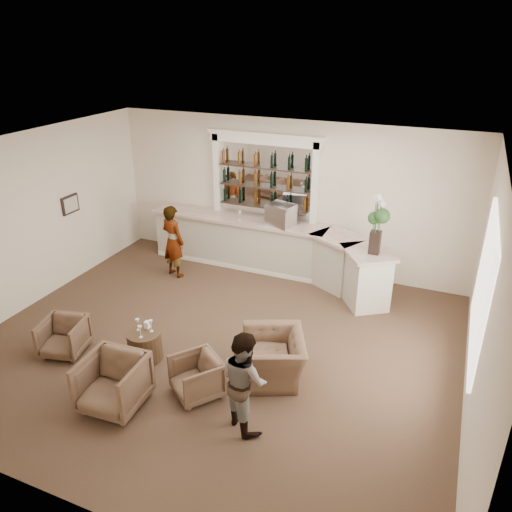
{
  "coord_description": "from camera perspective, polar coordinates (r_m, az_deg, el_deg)",
  "views": [
    {
      "loc": [
        3.45,
        -6.4,
        4.98
      ],
      "look_at": [
        0.36,
        0.9,
        1.36
      ],
      "focal_mm": 35.0,
      "sensor_mm": 36.0,
      "label": 1
    }
  ],
  "objects": [
    {
      "name": "wine_glass_tbl_a",
      "position": [
        8.39,
        -13.36,
        -7.63
      ],
      "size": [
        0.07,
        0.07,
        0.21
      ],
      "primitive_type": null,
      "color": "white",
      "rests_on": "cocktail_table"
    },
    {
      "name": "bar_counter",
      "position": [
        10.98,
        1.74,
        0.89
      ],
      "size": [
        5.72,
        1.8,
        1.14
      ],
      "color": "beige",
      "rests_on": "ground"
    },
    {
      "name": "wine_glass_bar_left",
      "position": [
        10.99,
        -1.87,
        4.67
      ],
      "size": [
        0.07,
        0.07,
        0.21
      ],
      "primitive_type": null,
      "color": "white",
      "rests_on": "bar_counter"
    },
    {
      "name": "ground",
      "position": [
        8.81,
        -4.52,
        -9.97
      ],
      "size": [
        8.0,
        8.0,
        0.0
      ],
      "primitive_type": "plane",
      "color": "brown",
      "rests_on": "ground"
    },
    {
      "name": "napkin_holder",
      "position": [
        8.44,
        -12.34,
        -7.69
      ],
      "size": [
        0.08,
        0.08,
        0.12
      ],
      "primitive_type": "cube",
      "color": "white",
      "rests_on": "cocktail_table"
    },
    {
      "name": "wine_glass_bar_right",
      "position": [
        10.65,
        3.0,
        3.99
      ],
      "size": [
        0.07,
        0.07,
        0.21
      ],
      "primitive_type": null,
      "color": "white",
      "rests_on": "bar_counter"
    },
    {
      "name": "back_bar_alcove",
      "position": [
        10.97,
        0.97,
        8.96
      ],
      "size": [
        2.64,
        0.25,
        3.0
      ],
      "color": "white",
      "rests_on": "ground"
    },
    {
      "name": "espresso_machine",
      "position": [
        10.63,
        2.86,
        4.7
      ],
      "size": [
        0.64,
        0.57,
        0.47
      ],
      "primitive_type": "cube",
      "rotation": [
        0.0,
        0.0,
        -0.25
      ],
      "color": "silver",
      "rests_on": "bar_counter"
    },
    {
      "name": "flower_vase",
      "position": [
        9.38,
        13.69,
        3.95
      ],
      "size": [
        0.3,
        0.3,
        1.15
      ],
      "color": "black",
      "rests_on": "bar_counter"
    },
    {
      "name": "wine_glass_tbl_b",
      "position": [
        8.31,
        -11.91,
        -7.82
      ],
      "size": [
        0.07,
        0.07,
        0.21
      ],
      "primitive_type": null,
      "color": "white",
      "rests_on": "cocktail_table"
    },
    {
      "name": "armchair_center",
      "position": [
        7.58,
        -16.03,
        -13.8
      ],
      "size": [
        0.9,
        0.92,
        0.79
      ],
      "primitive_type": "imported",
      "rotation": [
        0.0,
        0.0,
        0.06
      ],
      "color": "brown",
      "rests_on": "ground"
    },
    {
      "name": "room_shell",
      "position": [
        8.26,
        -1.79,
        5.89
      ],
      "size": [
        8.04,
        7.02,
        3.32
      ],
      "color": "#F0E0C7",
      "rests_on": "ground"
    },
    {
      "name": "guest",
      "position": [
        6.81,
        -1.36,
        -14.02
      ],
      "size": [
        0.9,
        0.87,
        1.46
      ],
      "primitive_type": "imported",
      "rotation": [
        0.0,
        0.0,
        2.51
      ],
      "color": "gray",
      "rests_on": "ground"
    },
    {
      "name": "armchair_left",
      "position": [
        8.99,
        -21.13,
        -8.59
      ],
      "size": [
        0.81,
        0.83,
        0.63
      ],
      "primitive_type": "imported",
      "rotation": [
        0.0,
        0.0,
        0.24
      ],
      "color": "brown",
      "rests_on": "ground"
    },
    {
      "name": "armchair_far",
      "position": [
        7.88,
        2.01,
        -11.44
      ],
      "size": [
        1.3,
        1.37,
        0.7
      ],
      "primitive_type": "imported",
      "rotation": [
        0.0,
        0.0,
        -1.14
      ],
      "color": "brown",
      "rests_on": "ground"
    },
    {
      "name": "cocktail_table",
      "position": [
        8.5,
        -12.57,
        -9.94
      ],
      "size": [
        0.56,
        0.56,
        0.5
      ],
      "primitive_type": "cylinder",
      "color": "#4F3B22",
      "rests_on": "ground"
    },
    {
      "name": "wine_glass_tbl_c",
      "position": [
        8.2,
        -13.09,
        -8.42
      ],
      "size": [
        0.07,
        0.07,
        0.21
      ],
      "primitive_type": null,
      "color": "white",
      "rests_on": "cocktail_table"
    },
    {
      "name": "armchair_right",
      "position": [
        7.6,
        -6.8,
        -13.56
      ],
      "size": [
        0.95,
        0.95,
        0.62
      ],
      "primitive_type": "imported",
      "rotation": [
        0.0,
        0.0,
        -0.66
      ],
      "color": "brown",
      "rests_on": "ground"
    },
    {
      "name": "sommelier",
      "position": [
        10.9,
        -9.46,
        1.67
      ],
      "size": [
        0.68,
        0.54,
        1.61
      ],
      "primitive_type": "imported",
      "rotation": [
        0.0,
        0.0,
        2.84
      ],
      "color": "gray",
      "rests_on": "ground"
    }
  ]
}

